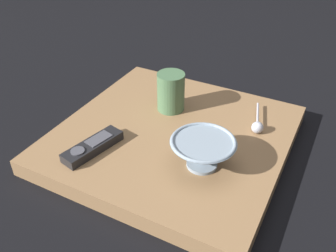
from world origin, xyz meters
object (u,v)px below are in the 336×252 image
coffee_mug (171,92)px  teaspoon (257,126)px  tv_remote_near (93,146)px  cereal_bowl (203,151)px

coffee_mug → teaspoon: size_ratio=0.83×
tv_remote_near → cereal_bowl: bearing=105.7°
coffee_mug → teaspoon: bearing=91.9°
tv_remote_near → coffee_mug: bearing=162.7°
tv_remote_near → teaspoon: bearing=128.9°
teaspoon → coffee_mug: bearing=-88.1°
coffee_mug → tv_remote_near: bearing=-17.3°
coffee_mug → teaspoon: coffee_mug is taller
teaspoon → tv_remote_near: teaspoon is taller
coffee_mug → tv_remote_near: coffee_mug is taller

